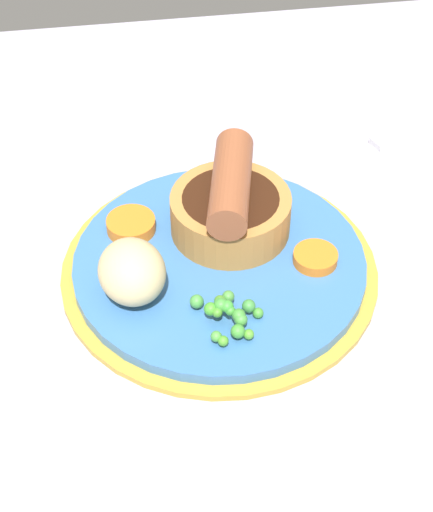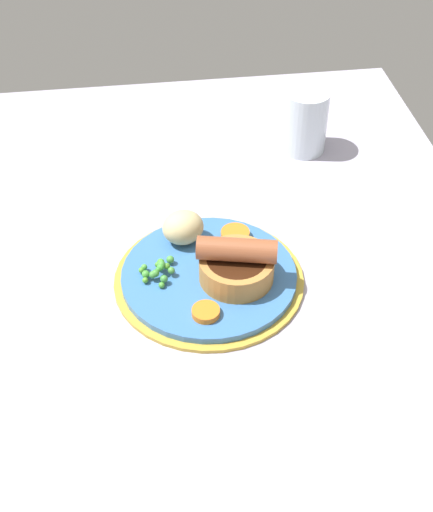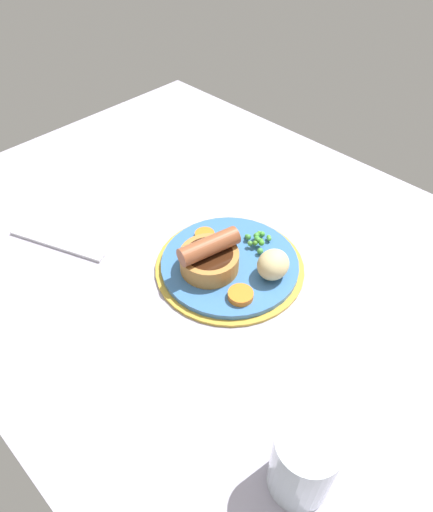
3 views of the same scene
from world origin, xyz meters
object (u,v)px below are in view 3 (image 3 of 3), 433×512
sausage_pudding (209,257)px  carrot_slice_1 (241,295)px  dinner_plate (230,265)px  pea_pile (258,239)px  carrot_slice_0 (205,235)px  drinking_glass (303,463)px  fork (56,244)px  potato_chunk_0 (273,265)px

sausage_pudding → carrot_slice_1: sausage_pudding is taller
dinner_plate → pea_pile: (-0.37, -6.18, 1.78)cm
carrot_slice_0 → dinner_plate: bearing=169.1°
sausage_pudding → carrot_slice_0: size_ratio=3.02×
drinking_glass → dinner_plate: bearing=-33.6°
dinner_plate → fork: bearing=34.5°
dinner_plate → pea_pile: bearing=-93.4°
potato_chunk_0 → carrot_slice_0: 13.67cm
sausage_pudding → pea_pile: size_ratio=2.00×
dinner_plate → carrot_slice_1: (-6.19, 4.27, 1.35)cm
dinner_plate → carrot_slice_1: carrot_slice_1 is taller
dinner_plate → fork: dinner_plate is taller
carrot_slice_0 → fork: size_ratio=0.18×
carrot_slice_1 → fork: bearing=22.2°
dinner_plate → pea_pile: pea_pile is taller
dinner_plate → carrot_slice_0: carrot_slice_0 is taller
sausage_pudding → fork: sausage_pudding is taller
sausage_pudding → potato_chunk_0: size_ratio=1.86×
sausage_pudding → pea_pile: (-1.71, -9.39, -1.37)cm
sausage_pudding → carrot_slice_1: (-7.53, 1.05, -1.80)cm
sausage_pudding → pea_pile: sausage_pudding is taller
carrot_slice_0 → carrot_slice_1: bearing=156.9°
carrot_slice_1 → drinking_glass: size_ratio=0.38×
dinner_plate → carrot_slice_0: size_ratio=7.18×
dinner_plate → pea_pile: size_ratio=4.76×
sausage_pudding → potato_chunk_0: bearing=138.8°
pea_pile → drinking_glass: (-27.16, 24.47, 2.56)cm
fork → drinking_glass: size_ratio=1.84×
dinner_plate → drinking_glass: (-27.53, 18.29, 4.33)cm
sausage_pudding → fork: size_ratio=0.55×
pea_pile → carrot_slice_1: 11.97cm
pea_pile → fork: size_ratio=0.28×
potato_chunk_0 → sausage_pudding: bearing=35.8°
pea_pile → potato_chunk_0: (-6.18, 3.70, 1.26)cm
pea_pile → carrot_slice_0: size_ratio=1.51×
potato_chunk_0 → pea_pile: bearing=-30.9°
potato_chunk_0 → carrot_slice_1: (0.36, 6.75, -1.69)cm
fork → dinner_plate: bearing=-167.5°
dinner_plate → potato_chunk_0: bearing=-159.3°
dinner_plate → carrot_slice_0: 7.20cm
pea_pile → carrot_slice_1: (-5.82, 10.45, -0.43)cm
potato_chunk_0 → carrot_slice_1: potato_chunk_0 is taller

